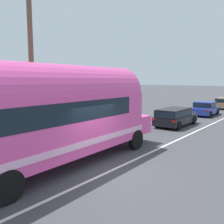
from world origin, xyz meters
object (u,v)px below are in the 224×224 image
Objects in this scene: utility_pole at (31,60)px; car_second at (205,108)px; car_lead at (175,116)px; painted_bus at (50,111)px.

utility_pole reaches higher than car_second.
car_lead is (2.61, 10.62, -3.63)m from utility_pole.
utility_pole is at bearing -103.80° from car_lead.
utility_pole is at bearing -97.90° from car_second.
car_second is at bearing 90.89° from car_lead.
painted_bus is at bearing -89.85° from car_lead.
car_lead and car_second have the same top height.
utility_pole is 0.74× the size of painted_bus.
utility_pole is at bearing 158.55° from painted_bus.
utility_pole is 1.96× the size of car_second.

